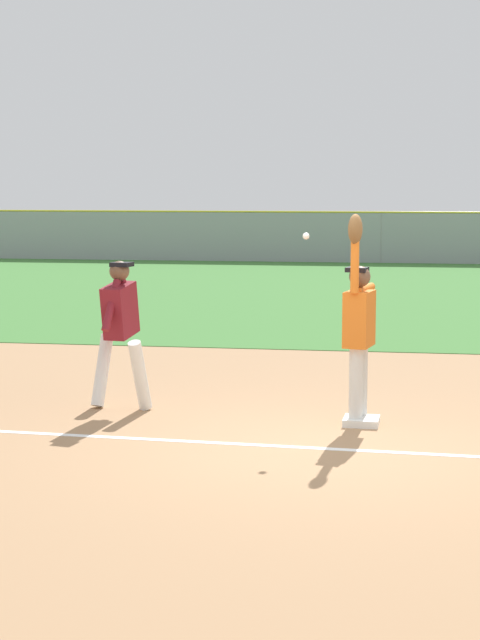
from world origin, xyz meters
The scene contains 10 objects.
ground_plane centered at (0.00, 0.00, 0.00)m, with size 76.95×76.95×0.00m, color #A37A54.
outfield_grass centered at (0.00, 15.42, 0.01)m, with size 53.18×18.75×0.01m, color #3D7533.
first_base centered at (0.39, 1.02, 0.04)m, with size 0.38×0.38×0.08m, color white.
fielder centered at (0.35, 1.05, 1.12)m, with size 0.34×0.89×2.28m.
runner centered at (-2.39, 1.40, 1.00)m, with size 0.75×0.84×1.72m.
baseball centered at (-0.22, 1.00, 2.04)m, with size 0.07×0.07×0.07m, color white.
outfield_fence centered at (0.00, 24.80, 0.85)m, with size 53.26×0.08×1.71m.
parked_car_silver centered at (-9.97, 28.57, 0.67)m, with size 4.57×2.45×1.25m.
parked_car_white centered at (-3.14, 28.40, 0.67)m, with size 4.42×2.16×1.25m.
parked_car_black centered at (2.60, 28.44, 0.67)m, with size 4.59×2.50×1.25m.
Camera 1 is at (0.84, -10.18, 2.58)m, focal length 58.97 mm.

